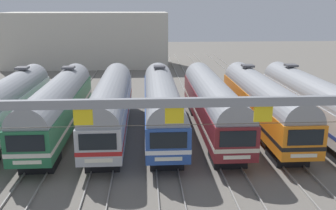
% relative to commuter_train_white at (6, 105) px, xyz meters
% --- Properties ---
extents(ground_plane, '(160.00, 160.00, 0.00)m').
position_rel_commuter_train_white_xyz_m(ground_plane, '(12.85, 0.00, -2.69)').
color(ground_plane, slate).
extents(track_bed, '(27.21, 70.00, 0.15)m').
position_rel_commuter_train_white_xyz_m(track_bed, '(12.85, 17.00, -2.61)').
color(track_bed, gray).
rests_on(track_bed, ground).
extents(commuter_train_white, '(2.88, 18.06, 5.05)m').
position_rel_commuter_train_white_xyz_m(commuter_train_white, '(0.00, 0.00, 0.00)').
color(commuter_train_white, white).
rests_on(commuter_train_white, ground).
extents(commuter_train_green, '(2.88, 18.06, 5.05)m').
position_rel_commuter_train_white_xyz_m(commuter_train_green, '(4.28, 0.00, 0.00)').
color(commuter_train_green, '#236B42').
rests_on(commuter_train_green, ground).
extents(commuter_train_stainless, '(2.88, 18.06, 4.77)m').
position_rel_commuter_train_white_xyz_m(commuter_train_stainless, '(8.57, -0.00, -0.00)').
color(commuter_train_stainless, '#B2B5BA').
rests_on(commuter_train_stainless, ground).
extents(commuter_train_blue, '(2.88, 18.06, 5.05)m').
position_rel_commuter_train_white_xyz_m(commuter_train_blue, '(12.85, 0.00, 0.00)').
color(commuter_train_blue, '#284C9E').
rests_on(commuter_train_blue, ground).
extents(commuter_train_maroon, '(2.88, 18.06, 4.77)m').
position_rel_commuter_train_white_xyz_m(commuter_train_maroon, '(17.14, -0.00, -0.00)').
color(commuter_train_maroon, maroon).
rests_on(commuter_train_maroon, ground).
extents(commuter_train_orange, '(2.88, 18.06, 5.05)m').
position_rel_commuter_train_white_xyz_m(commuter_train_orange, '(21.42, 0.00, 0.00)').
color(commuter_train_orange, orange).
rests_on(commuter_train_orange, ground).
extents(commuter_train_silver, '(2.88, 18.06, 5.05)m').
position_rel_commuter_train_white_xyz_m(commuter_train_silver, '(25.70, 0.00, 0.00)').
color(commuter_train_silver, silver).
rests_on(commuter_train_silver, ground).
extents(catenary_gantry, '(30.94, 0.44, 6.97)m').
position_rel_commuter_train_white_xyz_m(catenary_gantry, '(12.85, -13.50, 2.76)').
color(catenary_gantry, gray).
rests_on(catenary_gantry, ground).
extents(maintenance_building, '(27.90, 10.00, 9.34)m').
position_rel_commuter_train_white_xyz_m(maintenance_building, '(1.40, 37.04, 1.98)').
color(maintenance_building, beige).
rests_on(maintenance_building, ground).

